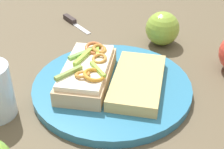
{
  "coord_description": "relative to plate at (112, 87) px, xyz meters",
  "views": [
    {
      "loc": [
        -0.35,
        -0.34,
        0.37
      ],
      "look_at": [
        0.0,
        0.0,
        0.04
      ],
      "focal_mm": 53.36,
      "sensor_mm": 36.0,
      "label": 1
    }
  ],
  "objects": [
    {
      "name": "knife",
      "position": [
        0.13,
        0.26,
        -0.0
      ],
      "size": [
        0.03,
        0.11,
        0.01
      ],
      "rotation": [
        0.0,
        0.0,
        4.55
      ],
      "color": "silver",
      "rests_on": "ground_plane"
    },
    {
      "name": "ground_plane",
      "position": [
        0.0,
        0.0,
        -0.01
      ],
      "size": [
        2.0,
        2.0,
        0.0
      ],
      "primitive_type": "plane",
      "color": "brown",
      "rests_on": "ground"
    },
    {
      "name": "plate",
      "position": [
        0.0,
        0.0,
        0.0
      ],
      "size": [
        0.28,
        0.28,
        0.02
      ],
      "primitive_type": "cylinder",
      "color": "teal",
      "rests_on": "ground_plane"
    },
    {
      "name": "apple_0",
      "position": [
        0.2,
        0.04,
        0.03
      ],
      "size": [
        0.08,
        0.08,
        0.07
      ],
      "primitive_type": "sphere",
      "rotation": [
        0.0,
        0.0,
        4.65
      ],
      "color": "#82A737",
      "rests_on": "ground_plane"
    },
    {
      "name": "sandwich",
      "position": [
        -0.02,
        0.04,
        0.03
      ],
      "size": [
        0.18,
        0.16,
        0.05
      ],
      "rotation": [
        0.0,
        0.0,
        0.61
      ],
      "color": "tan",
      "rests_on": "plate"
    },
    {
      "name": "bread_slice_side",
      "position": [
        0.03,
        -0.04,
        0.02
      ],
      "size": [
        0.18,
        0.16,
        0.02
      ],
      "primitive_type": "cube",
      "rotation": [
        0.0,
        0.0,
        0.57
      ],
      "color": "tan",
      "rests_on": "plate"
    }
  ]
}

